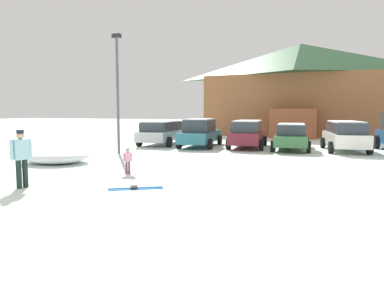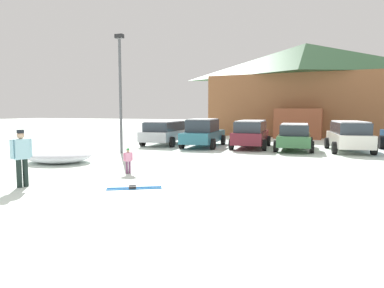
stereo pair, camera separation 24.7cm
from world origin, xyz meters
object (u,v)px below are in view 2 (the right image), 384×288
parked_silver_wagon (165,132)px  parked_teal_hatchback (203,133)px  ski_lodge (304,89)px  plowed_snow_pile (58,156)px  pair_of_skis (134,188)px  skier_adult_in_blue_parka (21,155)px  parked_maroon_van (251,133)px  lamp_post (120,88)px  parked_green_coupe (294,136)px  parked_white_suv (349,135)px  skier_child_in_pink_snowsuit (128,159)px

parked_silver_wagon → parked_teal_hatchback: 2.79m
ski_lodge → plowed_snow_pile: size_ratio=5.82×
ski_lodge → pair_of_skis: bearing=-98.0°
parked_silver_wagon → skier_adult_in_blue_parka: 13.07m
skier_adult_in_blue_parka → plowed_snow_pile: size_ratio=0.57×
parked_teal_hatchback → parked_maroon_van: 2.91m
ski_lodge → plowed_snow_pile: (-9.08, -21.75, -3.95)m
parked_teal_hatchback → pair_of_skis: 11.82m
lamp_post → parked_green_coupe: bearing=29.9°
parked_white_suv → pair_of_skis: 13.65m
skier_child_in_pink_snowsuit → pair_of_skis: skier_child_in_pink_snowsuit is taller
parked_teal_hatchback → parked_green_coupe: parked_teal_hatchback is taller
skier_adult_in_blue_parka → plowed_snow_pile: 4.87m
skier_child_in_pink_snowsuit → skier_adult_in_blue_parka: bearing=-120.7°
parked_silver_wagon → parked_teal_hatchback: bearing=-8.2°
skier_adult_in_blue_parka → plowed_snow_pile: (-2.44, 4.17, -0.65)m
parked_silver_wagon → parked_green_coupe: parked_silver_wagon is taller
parked_teal_hatchback → skier_adult_in_blue_parka: size_ratio=2.92×
parked_green_coupe → parked_white_suv: 2.86m
ski_lodge → parked_white_suv: bearing=-77.3°
parked_teal_hatchback → plowed_snow_pile: (-3.75, -8.42, -0.57)m
parked_teal_hatchback → parked_maroon_van: size_ratio=1.06×
skier_adult_in_blue_parka → pair_of_skis: bearing=16.8°
parked_white_suv → plowed_snow_pile: (-12.01, -8.78, -0.60)m
parked_green_coupe → lamp_post: bearing=-150.1°
ski_lodge → parked_white_suv: (2.93, -12.98, -3.35)m
parked_silver_wagon → lamp_post: 5.65m
ski_lodge → pair_of_skis: ski_lodge is taller
pair_of_skis → plowed_snow_pile: 6.44m
parked_teal_hatchback → ski_lodge: bearing=68.2°
skier_child_in_pink_snowsuit → skier_adult_in_blue_parka: (-1.75, -2.95, 0.44)m
skier_child_in_pink_snowsuit → ski_lodge: bearing=78.0°
parked_teal_hatchback → lamp_post: 6.06m
parked_teal_hatchback → parked_green_coupe: (5.41, 0.17, -0.09)m
parked_maroon_van → pair_of_skis: 12.12m
skier_adult_in_blue_parka → plowed_snow_pile: bearing=120.3°
ski_lodge → parked_teal_hatchback: ski_lodge is taller
parked_teal_hatchback → lamp_post: lamp_post is taller
parked_green_coupe → parked_maroon_van: bearing=174.9°
skier_child_in_pink_snowsuit → pair_of_skis: size_ratio=0.60×
parked_teal_hatchback → skier_adult_in_blue_parka: bearing=-96.0°
parked_maroon_van → lamp_post: lamp_post is taller
skier_child_in_pink_snowsuit → parked_maroon_van: bearing=76.3°
skier_child_in_pink_snowsuit → skier_adult_in_blue_parka: size_ratio=0.53×
parked_white_suv → pair_of_skis: bearing=-118.2°
skier_adult_in_blue_parka → ski_lodge: bearing=75.6°
parked_green_coupe → plowed_snow_pile: 12.56m
parked_silver_wagon → skier_adult_in_blue_parka: (1.44, -12.99, 0.09)m
parked_silver_wagon → skier_adult_in_blue_parka: size_ratio=2.88×
parked_teal_hatchback → parked_maroon_van: (2.89, 0.39, 0.03)m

